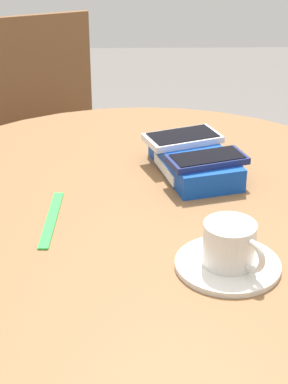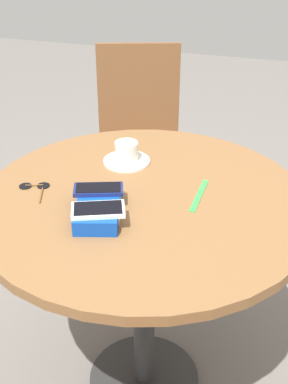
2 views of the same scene
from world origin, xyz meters
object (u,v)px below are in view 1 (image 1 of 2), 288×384
Objects in this scene: phone_box at (194,162)px; round_table at (144,262)px; phone_white at (183,138)px; saucer at (228,265)px; phone_navy at (207,159)px; coffee_cup at (230,243)px; lanyard_strap at (51,219)px; chair_far_side at (38,161)px.

round_table is at bearing -38.46° from phone_box.
phone_white reaches higher than phone_box.
saucer reaches higher than round_table.
phone_white is at bearing -158.80° from phone_box.
phone_navy is (0.05, 0.02, 0.03)m from phone_box.
phone_box is 0.32m from coffee_cup.
saucer is (0.19, 0.11, 0.12)m from round_table.
saucer is at bearing -142.16° from coffee_cup.
phone_white and phone_navy have the same top height.
phone_white is 0.10m from phone_navy.
coffee_cup is at bearing 61.85° from lanyard_strap.
coffee_cup is at bearing 22.49° from chair_far_side.
coffee_cup is (0.26, 0.00, -0.01)m from phone_navy.
round_table is 0.21m from phone_navy.
coffee_cup reaches higher than phone_box.
phone_white is 1.71× the size of coffee_cup.
phone_box is at bearing 141.54° from round_table.
chair_far_side is (-0.87, -0.16, -0.29)m from lanyard_strap.
chair_far_side is at bearing -150.35° from phone_box.
phone_white reaches higher than saucer.
phone_white is at bearing 134.68° from lanyard_strap.
coffee_cup is at bearing 30.35° from round_table.
coffee_cup is 0.10× the size of chair_far_side.
coffee_cup is at bearing 3.94° from phone_box.
chair_far_side reaches higher than round_table.
phone_navy reaches higher than phone_box.
phone_navy is 0.26m from coffee_cup.
coffee_cup is (0.20, 0.12, 0.16)m from round_table.
phone_box is at bearing 29.65° from chair_far_side.
lanyard_strap is (0.22, -0.22, -0.05)m from phone_white.
phone_navy is 0.17× the size of chair_far_side.
saucer is at bearing 0.61° from phone_navy.
round_table is 0.20m from lanyard_strap.
phone_box is 1.54× the size of saucer.
round_table is at bearing -24.49° from phone_white.
round_table is 0.21m from phone_box.
phone_box reaches higher than saucer.
coffee_cup is at bearing 0.93° from phone_navy.
saucer is 0.83× the size of lanyard_strap.
saucer is 0.17× the size of chair_far_side.
phone_box is 1.27× the size of lanyard_strap.
phone_box is at bearing 21.20° from phone_white.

